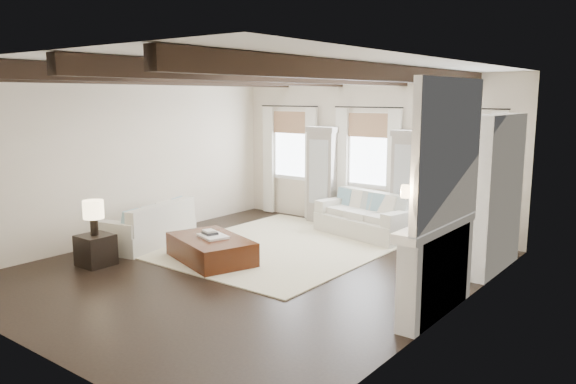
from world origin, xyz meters
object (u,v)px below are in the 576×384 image
Objects in this scene: ottoman at (211,250)px; side_table_back at (319,206)px; side_table_front at (96,250)px; sofa_back at (367,218)px; sofa_left at (151,228)px.

side_table_back reaches higher than ottoman.
side_table_back is (-0.46, 3.88, 0.08)m from ottoman.
side_table_front is (-1.36, -1.32, 0.05)m from ottoman.
side_table_back is at bearing 157.40° from sofa_back.
side_table_back is at bearing 72.27° from sofa_left.
side_table_back is (0.90, 5.20, 0.03)m from side_table_front.
side_table_front is at bearing -119.49° from sofa_back.
sofa_back reaches higher than sofa_left.
side_table_back is at bearing 80.13° from side_table_front.
sofa_back is 1.37× the size of ottoman.
sofa_back reaches higher than side_table_back.
side_table_front is (0.31, -1.40, -0.07)m from sofa_left.
ottoman is at bearing -110.39° from sofa_back.
side_table_front is at bearing -117.19° from ottoman.
sofa_back is at bearing 88.41° from ottoman.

